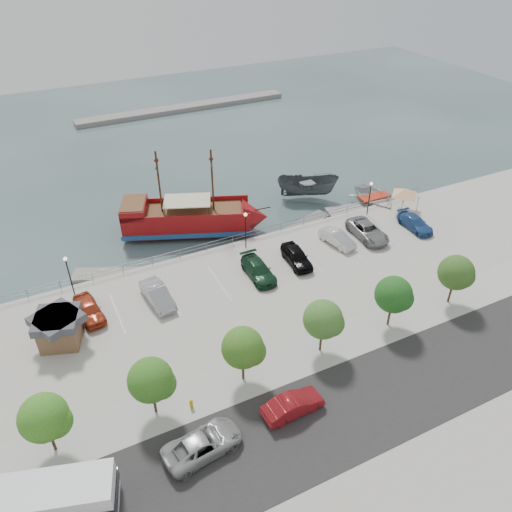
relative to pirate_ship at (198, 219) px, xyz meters
name	(u,v)px	position (x,y,z in m)	size (l,w,h in m)	color
ground	(274,288)	(2.94, -13.25, -1.78)	(160.00, 160.00, 0.00)	#36474A
land_slab	(418,457)	(2.94, -34.25, -1.38)	(100.00, 58.00, 1.20)	#B2AB9A
street	(374,398)	(2.94, -29.25, -0.77)	(100.00, 8.00, 0.04)	#282626
sidewalk	(330,346)	(2.94, -23.25, -0.76)	(100.00, 4.00, 0.05)	#B3B1AA
seawall_railing	(241,238)	(2.94, -5.45, -0.25)	(50.00, 0.06, 1.00)	#5A5E66
far_shore	(184,108)	(12.94, 41.75, -1.38)	(40.00, 3.00, 0.80)	gray
pirate_ship	(198,219)	(0.00, 0.00, 0.00)	(17.05, 10.34, 10.62)	maroon
patrol_boat	(307,188)	(15.58, 1.50, -0.27)	(2.93, 7.79, 3.02)	#3E4448
speedboat	(374,199)	(22.43, -3.63, -1.07)	(4.90, 6.86, 1.42)	silver
dock_west	(109,275)	(-11.31, -4.05, -1.57)	(7.37, 2.11, 0.42)	gray
dock_mid	(307,223)	(12.34, -4.05, -1.60)	(6.31, 1.80, 0.36)	slate
dock_east	(357,209)	(19.52, -4.05, -1.56)	(7.76, 2.22, 0.44)	gray
shed	(59,328)	(-17.01, -12.81, 0.74)	(4.39, 4.39, 2.85)	brown
canopy_tent	(406,189)	(23.52, -7.57, 2.03)	(3.95, 3.95, 3.23)	slate
street_van	(203,444)	(-10.12, -27.75, -0.02)	(2.53, 5.48, 1.52)	#A0A0A0
street_sedan	(293,405)	(-3.15, -27.64, -0.02)	(1.61, 4.63, 1.52)	maroon
shuttle_bus	(48,502)	(-19.81, -27.75, 0.57)	(8.37, 4.93, 2.78)	silver
fire_hydrant	(191,404)	(-9.61, -24.05, -0.34)	(0.28, 0.28, 0.80)	#CA9B01
lamp_post_left	(68,269)	(-15.06, -6.75, 2.16)	(0.36, 0.36, 4.28)	black
lamp_post_mid	(246,224)	(2.94, -6.75, 2.16)	(0.36, 0.36, 4.28)	black
lamp_post_right	(370,193)	(18.94, -6.75, 2.16)	(0.36, 0.36, 4.28)	black
tree_a	(47,419)	(-18.91, -23.32, 2.52)	(3.30, 3.20, 5.00)	#473321
tree_b	(153,381)	(-11.91, -23.32, 2.52)	(3.30, 3.20, 5.00)	#473321
tree_c	(245,349)	(-4.91, -23.32, 2.52)	(3.30, 3.20, 5.00)	#473321
tree_d	(325,320)	(2.09, -23.32, 2.52)	(3.30, 3.20, 5.00)	#473321
tree_e	(395,295)	(9.09, -23.32, 2.52)	(3.30, 3.20, 5.00)	#473321
tree_f	(458,273)	(16.09, -23.32, 2.52)	(3.30, 3.20, 5.00)	#473321
parked_car_a	(89,309)	(-14.30, -10.61, 0.02)	(1.89, 4.68, 1.60)	#AB361B
parked_car_b	(157,295)	(-8.24, -11.36, 0.05)	(1.75, 5.01, 1.65)	#A5A6A9
parked_car_d	(258,270)	(1.88, -11.91, -0.02)	(2.14, 5.26, 1.53)	#143921
parked_car_e	(297,256)	(6.38, -11.63, 0.05)	(1.96, 4.87, 1.66)	black
parked_car_f	(337,238)	(12.14, -10.47, -0.04)	(1.56, 4.48, 1.48)	silver
parked_car_g	(368,231)	(15.93, -10.78, 0.02)	(2.66, 5.77, 1.60)	gray
parked_car_h	(415,223)	(21.91, -11.68, -0.07)	(1.98, 4.87, 1.41)	#29508D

